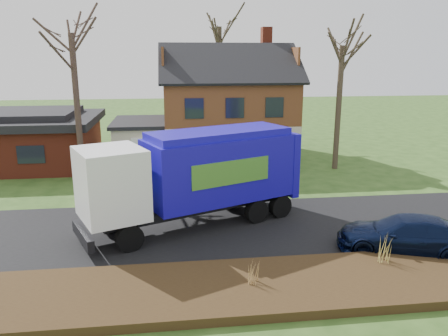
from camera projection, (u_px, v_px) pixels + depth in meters
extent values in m
plane|color=#284717|center=(223.00, 228.00, 18.89)|extent=(120.00, 120.00, 0.00)
cube|color=black|center=(223.00, 228.00, 18.89)|extent=(80.00, 7.00, 0.02)
cube|color=black|center=(244.00, 288.00, 13.76)|extent=(80.00, 3.50, 0.30)
cube|color=beige|center=(227.00, 138.00, 32.25)|extent=(9.00, 7.50, 2.70)
cube|color=#592E19|center=(227.00, 101.00, 31.56)|extent=(9.00, 7.50, 2.80)
cube|color=maroon|center=(266.00, 38.00, 31.79)|extent=(0.70, 0.90, 1.60)
cube|color=beige|center=(142.00, 142.00, 31.04)|extent=(3.50, 5.50, 2.60)
cube|color=black|center=(141.00, 122.00, 30.69)|extent=(3.90, 5.90, 0.24)
cube|color=maroon|center=(25.00, 145.00, 29.61)|extent=(9.00, 7.50, 2.80)
cube|color=black|center=(22.00, 120.00, 29.19)|extent=(9.80, 8.20, 0.50)
cube|color=black|center=(21.00, 114.00, 29.08)|extent=(7.00, 6.00, 0.40)
cylinder|color=black|center=(130.00, 238.00, 16.57)|extent=(1.12, 0.75, 1.07)
cylinder|color=black|center=(113.00, 220.00, 18.37)|extent=(1.12, 0.75, 1.07)
cylinder|color=black|center=(256.00, 211.00, 19.44)|extent=(1.12, 0.75, 1.07)
cylinder|color=black|center=(231.00, 198.00, 21.23)|extent=(1.12, 0.75, 1.07)
cylinder|color=black|center=(280.00, 206.00, 20.09)|extent=(1.12, 0.75, 1.07)
cylinder|color=black|center=(254.00, 194.00, 21.88)|extent=(1.12, 0.75, 1.07)
cube|color=black|center=(200.00, 206.00, 19.14)|extent=(8.57, 4.62, 0.36)
cube|color=white|center=(111.00, 184.00, 16.86)|extent=(3.18, 3.29, 2.77)
cube|color=black|center=(81.00, 184.00, 16.27)|extent=(0.97, 2.10, 0.92)
cube|color=black|center=(83.00, 235.00, 16.73)|extent=(1.25, 2.45, 0.46)
cube|color=#170DA6|center=(219.00, 168.00, 19.22)|extent=(6.94, 4.91, 2.77)
cube|color=#170DA6|center=(219.00, 133.00, 18.84)|extent=(6.54, 4.51, 0.31)
cube|color=#170DA6|center=(279.00, 161.00, 20.88)|extent=(1.37, 2.54, 2.97)
cube|color=#45822A|center=(232.00, 173.00, 18.04)|extent=(3.40, 1.50, 1.02)
cube|color=#45822A|center=(202.00, 160.00, 20.21)|extent=(3.40, 1.50, 1.02)
imported|color=#9EA1A6|center=(163.00, 180.00, 23.45)|extent=(4.90, 2.11, 1.57)
imported|color=black|center=(405.00, 235.00, 16.42)|extent=(5.34, 3.55, 1.44)
cylinder|color=#3F2E25|center=(77.00, 109.00, 25.30)|extent=(0.35, 0.35, 8.49)
cylinder|color=#423627|center=(338.00, 109.00, 27.95)|extent=(0.36, 0.36, 7.87)
cylinder|color=#3E3525|center=(220.00, 85.00, 37.76)|extent=(0.37, 0.37, 9.62)
cone|color=#AD854C|center=(254.00, 271.00, 13.64)|extent=(0.04, 0.04, 0.86)
cone|color=#AD854C|center=(249.00, 271.00, 13.62)|extent=(0.04, 0.04, 0.86)
cone|color=#AD854C|center=(258.00, 271.00, 13.66)|extent=(0.04, 0.04, 0.86)
cone|color=#AD854C|center=(253.00, 269.00, 13.74)|extent=(0.04, 0.04, 0.86)
cone|color=#AD854C|center=(254.00, 272.00, 13.54)|extent=(0.04, 0.04, 0.86)
cone|color=tan|center=(385.00, 249.00, 15.03)|extent=(0.05, 0.05, 0.96)
cone|color=tan|center=(380.00, 250.00, 15.01)|extent=(0.05, 0.05, 0.96)
cone|color=tan|center=(389.00, 249.00, 15.05)|extent=(0.05, 0.05, 0.96)
cone|color=tan|center=(383.00, 248.00, 15.16)|extent=(0.05, 0.05, 0.96)
cone|color=tan|center=(387.00, 251.00, 14.90)|extent=(0.05, 0.05, 0.96)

